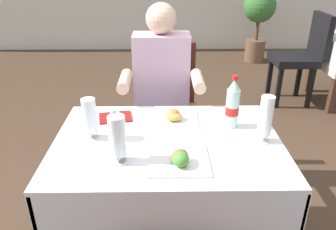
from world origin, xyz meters
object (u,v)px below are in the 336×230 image
Objects in this scene: chair_far_diner_seat at (167,106)px; seated_diner_far at (162,91)px; beer_glass_middle at (117,138)px; background_chair_left at (302,54)px; cola_bottle_primary at (233,105)px; plate_near_camera at (179,159)px; napkin_cutlery_set at (115,117)px; beer_glass_right at (265,120)px; potted_plant_corner at (259,17)px; beer_glass_left at (90,118)px; plate_far_diner at (175,118)px; main_dining_table at (168,171)px.

chair_far_diner_seat is 0.77× the size of seated_diner_far.
beer_glass_middle is 0.22× the size of background_chair_left.
plate_near_camera is at bearing -130.16° from cola_bottle_primary.
napkin_cutlery_set is 0.20× the size of background_chair_left.
beer_glass_right is (0.65, 0.16, -0.00)m from beer_glass_middle.
cola_bottle_primary is (0.32, -0.65, 0.30)m from chair_far_diner_seat.
potted_plant_corner is (1.67, 3.47, -0.06)m from napkin_cutlery_set.
potted_plant_corner reaches higher than beer_glass_right.
seated_diner_far is 4.65× the size of cola_bottle_primary.
beer_glass_right is at bearing -55.50° from seated_diner_far.
chair_far_diner_seat is 4.28× the size of beer_glass_right.
beer_glass_right is 0.77m from napkin_cutlery_set.
beer_glass_left is at bearing -115.55° from potted_plant_corner.
cola_bottle_primary is 0.28× the size of background_chair_left.
potted_plant_corner is (1.76, 3.68, -0.16)m from beer_glass_left.
potted_plant_corner is at bearing 64.45° from beer_glass_left.
beer_glass_left is 0.80m from beer_glass_right.
potted_plant_corner is at bearing 75.58° from beer_glass_right.
main_dining_table is at bearing -101.04° from plate_far_diner.
napkin_cutlery_set is 3.85m from potted_plant_corner.
chair_far_diner_seat is 0.99m from plate_near_camera.
main_dining_table is at bearing -3.24° from beer_glass_left.
background_chair_left is at bearing 53.42° from plate_far_diner.
seated_diner_far is 1.30× the size of background_chair_left.
potted_plant_corner reaches higher than beer_glass_left.
cola_bottle_primary is (0.32, 0.13, 0.30)m from main_dining_table.
plate_far_diner is at bearing 169.06° from cola_bottle_primary.
cola_bottle_primary is (0.68, 0.11, 0.01)m from beer_glass_left.
beer_glass_right is 1.16× the size of napkin_cutlery_set.
plate_far_diner is at bearing -126.58° from background_chair_left.
potted_plant_corner is at bearing 67.52° from beer_glass_middle.
background_chair_left reaches higher than beer_glass_right.
plate_far_diner is 0.85× the size of cola_bottle_primary.
chair_far_diner_seat is 3.24m from potted_plant_corner.
potted_plant_corner is at bearing 64.78° from seated_diner_far.
beer_glass_left is at bearing -115.70° from chair_far_diner_seat.
main_dining_table is 1.01× the size of potted_plant_corner.
beer_glass_left is at bearing -170.98° from cola_bottle_primary.
background_chair_left is at bearing 58.33° from plate_near_camera.
beer_glass_right is (0.40, 0.18, 0.09)m from plate_near_camera.
plate_near_camera and plate_far_diner have the same top height.
beer_glass_middle is 2.86m from background_chair_left.
beer_glass_right is at bearing -104.42° from potted_plant_corner.
chair_far_diner_seat is 3.87× the size of plate_near_camera.
beer_glass_middle is at bearing -126.18° from background_chair_left.
plate_far_diner is at bearing -8.88° from napkin_cutlery_set.
cola_bottle_primary is 0.26× the size of potted_plant_corner.
potted_plant_corner reaches higher than background_chair_left.
beer_glass_middle reaches higher than plate_far_diner.
cola_bottle_primary is at bearing -120.10° from background_chair_left.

